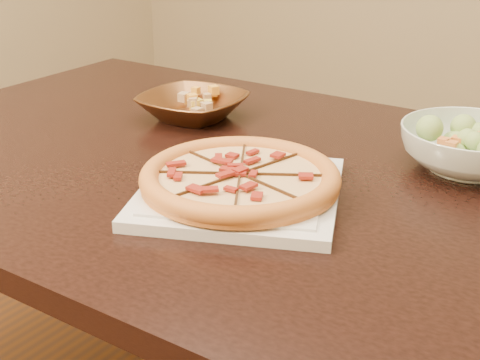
{
  "coord_description": "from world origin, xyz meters",
  "views": [
    {
      "loc": [
        0.79,
        -1.01,
        1.19
      ],
      "look_at": [
        0.24,
        -0.24,
        0.78
      ],
      "focal_mm": 50.0,
      "sensor_mm": 36.0,
      "label": 1
    }
  ],
  "objects_px": {
    "dining_table": "(232,208)",
    "plate": "(240,191)",
    "bronze_bowl": "(193,107)",
    "pizza": "(240,178)",
    "salad_bowl": "(471,148)"
  },
  "relations": [
    {
      "from": "dining_table",
      "to": "bronze_bowl",
      "type": "distance_m",
      "value": 0.28
    },
    {
      "from": "plate",
      "to": "pizza",
      "type": "relative_size",
      "value": 1.29
    },
    {
      "from": "dining_table",
      "to": "plate",
      "type": "distance_m",
      "value": 0.19
    },
    {
      "from": "pizza",
      "to": "salad_bowl",
      "type": "relative_size",
      "value": 1.3
    },
    {
      "from": "plate",
      "to": "salad_bowl",
      "type": "relative_size",
      "value": 1.67
    },
    {
      "from": "plate",
      "to": "bronze_bowl",
      "type": "relative_size",
      "value": 1.89
    },
    {
      "from": "dining_table",
      "to": "bronze_bowl",
      "type": "relative_size",
      "value": 7.08
    },
    {
      "from": "plate",
      "to": "dining_table",
      "type": "bearing_deg",
      "value": 130.87
    },
    {
      "from": "dining_table",
      "to": "pizza",
      "type": "height_order",
      "value": "pizza"
    },
    {
      "from": "salad_bowl",
      "to": "plate",
      "type": "bearing_deg",
      "value": -127.71
    },
    {
      "from": "bronze_bowl",
      "to": "pizza",
      "type": "bearing_deg",
      "value": -40.66
    },
    {
      "from": "plate",
      "to": "pizza",
      "type": "distance_m",
      "value": 0.02
    },
    {
      "from": "plate",
      "to": "salad_bowl",
      "type": "bearing_deg",
      "value": 52.29
    },
    {
      "from": "dining_table",
      "to": "salad_bowl",
      "type": "height_order",
      "value": "salad_bowl"
    },
    {
      "from": "plate",
      "to": "bronze_bowl",
      "type": "xyz_separation_m",
      "value": [
        -0.31,
        0.27,
        0.02
      ]
    }
  ]
}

